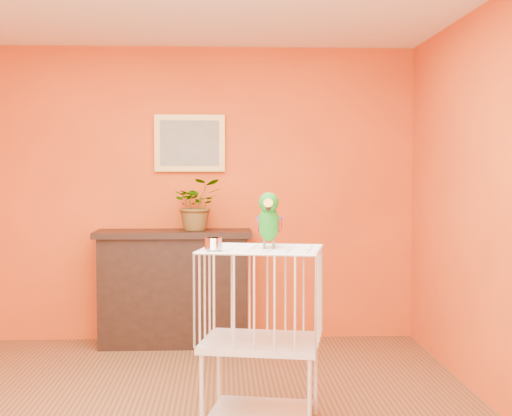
{
  "coord_description": "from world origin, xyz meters",
  "views": [
    {
      "loc": [
        0.29,
        -4.11,
        1.51
      ],
      "look_at": [
        0.49,
        0.08,
        1.29
      ],
      "focal_mm": 50.0,
      "sensor_mm": 36.0,
      "label": 1
    }
  ],
  "objects": [
    {
      "name": "room_shell",
      "position": [
        0.0,
        0.0,
        1.58
      ],
      "size": [
        4.5,
        4.5,
        4.5
      ],
      "color": "#ED5516",
      "rests_on": "ground"
    },
    {
      "name": "console_cabinet",
      "position": [
        -0.13,
        2.02,
        0.5
      ],
      "size": [
        1.34,
        0.48,
        0.99
      ],
      "color": "black",
      "rests_on": "ground"
    },
    {
      "name": "potted_plant",
      "position": [
        0.07,
        2.05,
        1.17
      ],
      "size": [
        0.49,
        0.52,
        0.35
      ],
      "primitive_type": "imported",
      "rotation": [
        0.0,
        0.0,
        0.21
      ],
      "color": "#26722D",
      "rests_on": "console_cabinet"
    },
    {
      "name": "framed_picture",
      "position": [
        0.0,
        2.22,
        1.75
      ],
      "size": [
        0.62,
        0.04,
        0.5
      ],
      "color": "#B88F41",
      "rests_on": "room_shell"
    },
    {
      "name": "birdcage",
      "position": [
        0.52,
        0.04,
        0.55
      ],
      "size": [
        0.77,
        0.65,
        1.05
      ],
      "rotation": [
        0.0,
        0.0,
        -0.2
      ],
      "color": "silver",
      "rests_on": "ground"
    },
    {
      "name": "feed_cup",
      "position": [
        0.24,
        -0.06,
        1.09
      ],
      "size": [
        0.1,
        0.1,
        0.07
      ],
      "primitive_type": "cylinder",
      "color": "silver",
      "rests_on": "birdcage"
    },
    {
      "name": "parrot",
      "position": [
        0.56,
        0.05,
        1.22
      ],
      "size": [
        0.17,
        0.3,
        0.33
      ],
      "rotation": [
        0.0,
        0.0,
        -0.09
      ],
      "color": "#59544C",
      "rests_on": "birdcage"
    }
  ]
}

